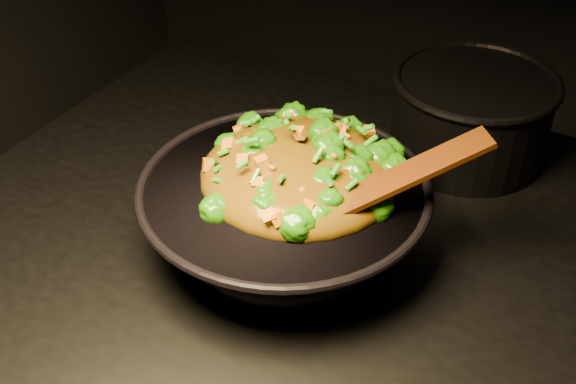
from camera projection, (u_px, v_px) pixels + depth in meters
The scene contains 4 objects.
wok at pixel (284, 218), 0.93m from camera, with size 0.36×0.36×0.10m, color black, non-canonical shape.
stir_fry at pixel (300, 149), 0.89m from camera, with size 0.25×0.25×0.09m, color #216407, non-canonical shape.
spatula at pixel (387, 184), 0.84m from camera, with size 0.26×0.04×0.01m, color #380E04.
back_pot at pixel (471, 116), 1.10m from camera, with size 0.24×0.24×0.14m, color black.
Camera 1 is at (0.25, -0.64, 1.55)m, focal length 45.00 mm.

